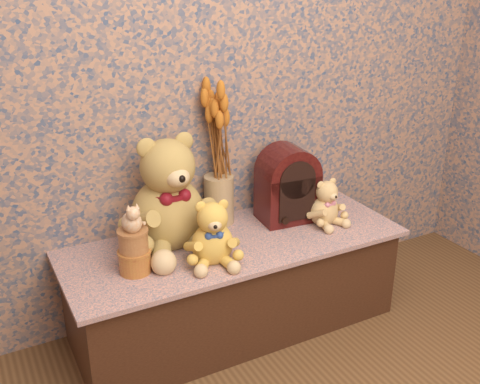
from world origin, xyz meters
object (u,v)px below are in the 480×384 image
object	(u,v)px
teddy_large	(166,187)
cat_figurine	(131,216)
teddy_medium	(212,228)
ceramic_vase	(219,199)
biscuit_tin_lower	(135,261)
teddy_small	(325,200)
cathedral_radio	(288,183)

from	to	relation	value
teddy_large	cat_figurine	bearing A→B (deg)	-143.83
teddy_medium	ceramic_vase	distance (m)	0.35
teddy_medium	biscuit_tin_lower	bearing A→B (deg)	-174.48
teddy_medium	cat_figurine	size ratio (longest dim) A/B	2.30
biscuit_tin_lower	ceramic_vase	bearing A→B (deg)	27.55
teddy_large	ceramic_vase	world-z (taller)	teddy_large
biscuit_tin_lower	cat_figurine	world-z (taller)	cat_figurine
ceramic_vase	cat_figurine	distance (m)	0.55
ceramic_vase	biscuit_tin_lower	distance (m)	0.54
teddy_medium	biscuit_tin_lower	size ratio (longest dim) A/B	2.30
biscuit_tin_lower	cat_figurine	size ratio (longest dim) A/B	1.00
teddy_large	teddy_small	world-z (taller)	teddy_large
teddy_small	cathedral_radio	bearing A→B (deg)	131.55
cathedral_radio	cat_figurine	bearing A→B (deg)	-164.78
biscuit_tin_lower	cathedral_radio	bearing A→B (deg)	10.03
cat_figurine	ceramic_vase	bearing A→B (deg)	29.30
teddy_medium	cat_figurine	world-z (taller)	cat_figurine
teddy_small	teddy_large	bearing A→B (deg)	162.32
teddy_small	biscuit_tin_lower	distance (m)	0.89
teddy_medium	biscuit_tin_lower	xyz separation A→B (m)	(-0.30, 0.06, -0.09)
biscuit_tin_lower	teddy_medium	bearing A→B (deg)	-10.56
teddy_small	teddy_medium	bearing A→B (deg)	-178.62
teddy_small	ceramic_vase	bearing A→B (deg)	145.16
teddy_medium	teddy_large	bearing A→B (deg)	130.31
cathedral_radio	ceramic_vase	xyz separation A→B (m)	(-0.29, 0.11, -0.06)
teddy_medium	cathedral_radio	distance (m)	0.50
teddy_small	cathedral_radio	xyz separation A→B (m)	(-0.12, 0.11, 0.06)
cathedral_radio	biscuit_tin_lower	distance (m)	0.78
teddy_medium	cathedral_radio	bearing A→B (deg)	38.40
teddy_medium	biscuit_tin_lower	distance (m)	0.32
teddy_large	teddy_medium	distance (m)	0.27
teddy_large	cathedral_radio	distance (m)	0.57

